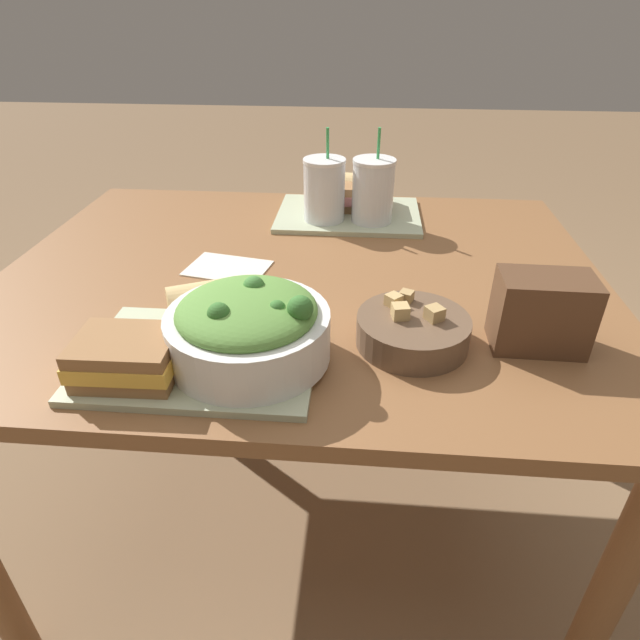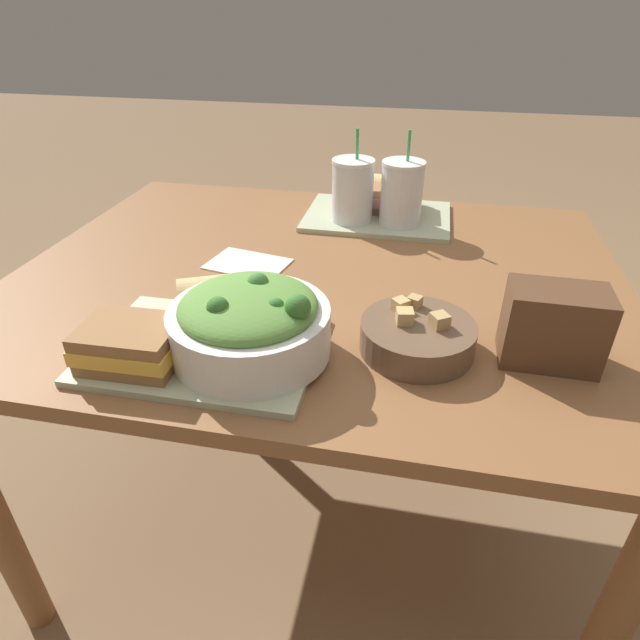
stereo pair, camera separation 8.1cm
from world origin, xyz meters
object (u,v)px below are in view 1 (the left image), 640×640
Objects in this scene: drink_cup_red at (373,193)px; baguette_near at (205,304)px; salad_bowl at (249,327)px; napkin_folded at (228,268)px; baguette_far at (342,187)px; chip_bag at (541,312)px; soup_bowl at (413,329)px; drink_cup_dark at (324,192)px; sandwich_far at (360,195)px; sandwich_near at (127,357)px.

baguette_near is at bearing -118.86° from drink_cup_red.
salad_bowl reaches higher than napkin_folded.
chip_bag is (0.35, -0.65, 0.01)m from baguette_far.
salad_bowl is 0.27m from soup_bowl.
baguette_far is at bearing 75.02° from drink_cup_dark.
soup_bowl reaches higher than napkin_folded.
baguette_near is at bearing 136.89° from salad_bowl.
baguette_near is 0.60× the size of drink_cup_red.
drink_cup_dark is 1.50× the size of chip_bag.
soup_bowl is at bearing -175.13° from chip_bag.
sandwich_far reaches higher than napkin_folded.
napkin_folded is at bearing 158.57° from chip_bag.
baguette_near is 0.55m from chip_bag.
soup_bowl is at bearing -83.16° from sandwich_far.
sandwich_near is at bearing -98.15° from napkin_folded.
chip_bag is 0.62m from napkin_folded.
soup_bowl is 0.63m from sandwich_far.
napkin_folded is (-0.37, 0.25, -0.03)m from soup_bowl.
drink_cup_red is at bearing 60.23° from sandwich_near.
drink_cup_red is at bearing -0.00° from drink_cup_dark.
baguette_near is at bearing 61.78° from sandwich_near.
drink_cup_dark reaches higher than sandwich_near.
chip_bag reaches higher than napkin_folded.
soup_bowl is 1.36× the size of baguette_near.
chip_bag is (0.30, -0.60, 0.02)m from sandwich_far.
sandwich_near is at bearing -159.70° from salad_bowl.
drink_cup_dark reaches higher than baguette_far.
soup_bowl is 1.75× the size of baguette_far.
drink_cup_dark is 0.99× the size of drink_cup_red.
salad_bowl is at bearing 18.94° from sandwich_near.
drink_cup_red reaches higher than salad_bowl.
sandwich_near is 0.17m from baguette_near.
drink_cup_dark is at bearing 68.76° from sandwich_near.
salad_bowl is at bearing -70.53° from napkin_folded.
sandwich_far is 0.71× the size of drink_cup_dark.
sandwich_near is at bearing 128.11° from baguette_near.
salad_bowl is 0.74m from baguette_far.
baguette_far is at bearing 102.70° from soup_bowl.
baguette_far is 0.47m from napkin_folded.
soup_bowl is 0.21m from chip_bag.
soup_bowl is at bearing 16.11° from salad_bowl.
baguette_near is 0.61× the size of drink_cup_dark.
drink_cup_dark is 1.20× the size of napkin_folded.
salad_bowl is 1.36× the size of napkin_folded.
baguette_far is at bearing 81.80° from salad_bowl.
soup_bowl is 0.83× the size of drink_cup_dark.
sandwich_near is at bearing -165.56° from chip_bag.
napkin_folded is (-0.18, -0.27, -0.08)m from drink_cup_dark.
sandwich_far is (-0.10, 0.62, 0.02)m from soup_bowl.
napkin_folded is at bearing -123.84° from drink_cup_dark.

